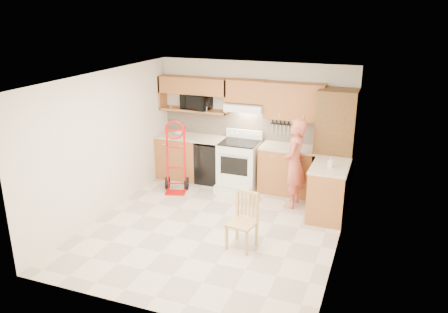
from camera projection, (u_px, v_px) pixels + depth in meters
The scene contains 28 objects.
floor at pixel (213, 228), 7.45m from camera, with size 4.00×4.50×0.02m, color beige.
ceiling at pixel (212, 77), 6.65m from camera, with size 4.00×4.50×0.02m, color white.
wall_back at pixel (254, 124), 9.06m from camera, with size 4.00×0.02×2.50m, color beige.
wall_front at pixel (138, 217), 5.05m from camera, with size 4.00×0.02×2.50m, color beige.
wall_left at pixel (105, 144), 7.72m from camera, with size 0.02×4.50×2.50m, color beige.
wall_right at pixel (343, 173), 6.38m from camera, with size 0.02×4.50×2.50m, color beige.
backsplash at pixel (254, 126), 9.05m from camera, with size 3.92×0.03×0.55m, color beige.
lower_cab_left at pixel (180, 157), 9.55m from camera, with size 0.90×0.60×0.90m, color #AC6C3B.
dishwasher at pixel (213, 162), 9.31m from camera, with size 0.60×0.60×0.85m, color black.
lower_cab_right at pixel (290, 171), 8.76m from camera, with size 1.14×0.60×0.90m, color #AC6C3B.
countertop_left at pixel (192, 137), 9.30m from camera, with size 1.50×0.63×0.04m, color #BEB59B.
countertop_right at pixel (291, 148), 8.61m from camera, with size 1.14×0.63×0.04m, color #BEB59B.
cab_return_right at pixel (329, 192), 7.76m from camera, with size 0.60×1.00×0.90m, color #AC6C3B.
countertop_return at pixel (331, 166), 7.61m from camera, with size 0.63×1.00×0.04m, color #BEB59B.
pantry_tall at pixel (334, 146), 8.30m from camera, with size 0.70×0.60×2.10m, color brown.
upper_cab_left at pixel (194, 85), 9.08m from camera, with size 1.50×0.33×0.34m, color #AC6C3B.
upper_shelf_mw at pixel (194, 110), 9.25m from camera, with size 1.50×0.33×0.04m, color #AC6C3B.
upper_cab_center at pixel (247, 91), 8.72m from camera, with size 0.76×0.33×0.44m, color #AC6C3B.
upper_cab_right at pixel (294, 101), 8.45m from camera, with size 1.14×0.33×0.70m, color #AC6C3B.
range_hood at pixel (245, 107), 8.76m from camera, with size 0.76×0.46×0.14m, color white.
knife_strip at pixel (280, 127), 8.83m from camera, with size 0.40×0.05×0.29m, color black, non-canonical shape.
microwave at pixel (196, 102), 9.18m from camera, with size 0.58×0.39×0.32m, color black.
range at pixel (238, 161), 8.92m from camera, with size 0.77×1.01×1.13m, color white, non-canonical shape.
person at pixel (294, 163), 8.04m from camera, with size 0.60×0.39×1.64m, color #CA5D4D.
hand_truck at pixel (175, 160), 8.72m from camera, with size 0.52×0.47×1.31m, color red, non-canonical shape.
dining_chair at pixel (242, 221), 6.72m from camera, with size 0.39×0.43×0.87m, color tan, non-canonical shape.
soap_bottle at pixel (330, 162), 7.49m from camera, with size 0.08×0.08×0.17m, color white.
bowl at pixel (180, 134), 9.38m from camera, with size 0.22×0.22×0.05m, color white.
Camera 1 is at (2.51, -6.19, 3.51)m, focal length 35.83 mm.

